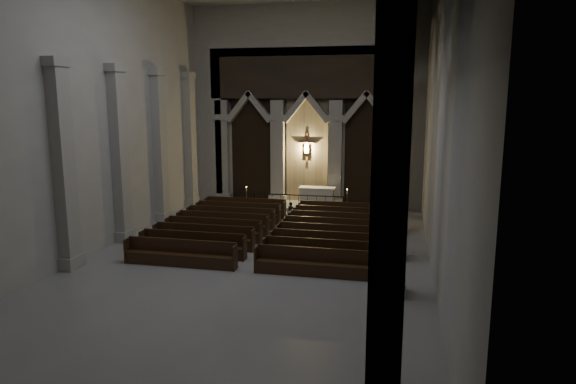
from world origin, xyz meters
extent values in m
plane|color=gray|center=(0.00, 0.00, 0.00)|extent=(24.00, 24.00, 0.00)
cube|color=#B0ADA4|center=(0.00, 12.00, 6.00)|extent=(14.00, 0.10, 12.00)
cube|color=#B0ADA4|center=(0.00, -12.00, 6.00)|extent=(14.00, 0.10, 12.00)
cube|color=#B0ADA4|center=(-7.00, 0.00, 6.00)|extent=(0.10, 24.00, 12.00)
cube|color=#B0ADA4|center=(7.00, 0.00, 6.00)|extent=(0.10, 24.00, 12.00)
cube|color=#A7A59C|center=(-5.40, 11.50, 3.20)|extent=(0.80, 0.50, 6.40)
cube|color=#A7A59C|center=(-5.40, 11.50, 0.25)|extent=(1.05, 0.70, 0.50)
cube|color=#A7A59C|center=(-5.40, 11.50, 5.35)|extent=(1.00, 0.65, 0.35)
cube|color=#A7A59C|center=(-1.80, 11.50, 3.20)|extent=(0.80, 0.50, 6.40)
cube|color=#A7A59C|center=(-1.80, 11.50, 0.25)|extent=(1.05, 0.70, 0.50)
cube|color=#A7A59C|center=(-1.80, 11.50, 5.35)|extent=(1.00, 0.65, 0.35)
cube|color=#A7A59C|center=(1.80, 11.50, 3.20)|extent=(0.80, 0.50, 6.40)
cube|color=#A7A59C|center=(1.80, 11.50, 0.25)|extent=(1.05, 0.70, 0.50)
cube|color=#A7A59C|center=(1.80, 11.50, 5.35)|extent=(1.00, 0.65, 0.35)
cube|color=#A7A59C|center=(5.40, 11.50, 3.20)|extent=(0.80, 0.50, 6.40)
cube|color=#A7A59C|center=(5.40, 11.50, 0.25)|extent=(1.05, 0.70, 0.50)
cube|color=#A7A59C|center=(5.40, 11.50, 5.35)|extent=(1.00, 0.65, 0.35)
cube|color=black|center=(-3.60, 11.85, 3.50)|extent=(2.60, 0.15, 7.00)
cube|color=tan|center=(0.00, 11.85, 3.50)|extent=(2.60, 0.15, 7.00)
cube|color=black|center=(3.60, 11.85, 3.50)|extent=(2.60, 0.15, 7.00)
cube|color=black|center=(0.00, 11.50, 8.00)|extent=(12.00, 0.50, 3.00)
cube|color=#A7A59C|center=(-6.20, 11.50, 4.50)|extent=(1.60, 0.50, 9.00)
cube|color=#A7A59C|center=(6.20, 11.50, 4.50)|extent=(1.60, 0.50, 9.00)
cube|color=#A7A59C|center=(0.00, 11.50, 10.50)|extent=(14.00, 0.50, 3.00)
plane|color=#FFD372|center=(0.00, 11.82, 3.50)|extent=(1.50, 0.00, 1.50)
cube|color=brown|center=(0.00, 11.73, 3.50)|extent=(0.13, 0.08, 1.80)
cube|color=brown|center=(0.00, 11.73, 3.85)|extent=(1.10, 0.08, 0.13)
cube|color=#A47F60|center=(0.00, 11.67, 3.45)|extent=(0.26, 0.10, 0.60)
sphere|color=#A47F60|center=(0.00, 11.67, 3.85)|extent=(0.17, 0.17, 0.17)
cylinder|color=#A47F60|center=(-0.26, 11.67, 3.82)|extent=(0.45, 0.08, 0.08)
cylinder|color=#A47F60|center=(0.26, 11.67, 3.82)|extent=(0.45, 0.08, 0.08)
cube|color=#A7A59C|center=(5.50, 9.50, 0.25)|extent=(1.00, 1.00, 0.50)
cylinder|color=#A7A59C|center=(5.50, 9.50, 4.00)|extent=(0.70, 0.70, 7.50)
cube|color=#A7A59C|center=(5.50, 9.50, 7.85)|extent=(0.95, 0.95, 0.35)
cube|color=#A7A59C|center=(5.50, 5.50, 0.25)|extent=(1.00, 1.00, 0.50)
cylinder|color=#A7A59C|center=(5.50, 5.50, 4.00)|extent=(0.70, 0.70, 7.50)
cube|color=#A7A59C|center=(5.50, 5.50, 7.85)|extent=(0.95, 0.95, 0.35)
cube|color=#A7A59C|center=(5.50, 1.50, 0.25)|extent=(1.00, 1.00, 0.50)
cylinder|color=#A7A59C|center=(5.50, 1.50, 4.00)|extent=(0.70, 0.70, 7.50)
cube|color=#A7A59C|center=(5.50, 1.50, 7.85)|extent=(0.95, 0.95, 0.35)
cube|color=#A7A59C|center=(5.50, -2.50, 0.25)|extent=(1.00, 1.00, 0.50)
cylinder|color=#A7A59C|center=(5.50, -2.50, 4.00)|extent=(0.70, 0.70, 7.50)
cube|color=#A7A59C|center=(5.50, -2.50, 7.85)|extent=(0.95, 0.95, 0.35)
cube|color=#A7A59C|center=(5.50, 11.40, 4.60)|extent=(0.55, 1.20, 9.20)
cube|color=#A7A59C|center=(5.50, -11.40, 4.60)|extent=(0.55, 1.20, 9.20)
cube|color=#A7A59C|center=(-6.75, 9.50, 0.25)|extent=(0.60, 1.00, 0.50)
cube|color=#A7A59C|center=(-6.75, 9.50, 4.00)|extent=(0.50, 0.80, 7.50)
cube|color=#A7A59C|center=(-6.75, 9.50, 7.85)|extent=(0.60, 1.00, 0.35)
cube|color=#A7A59C|center=(-6.75, 5.50, 0.25)|extent=(0.60, 1.00, 0.50)
cube|color=#A7A59C|center=(-6.75, 5.50, 4.00)|extent=(0.50, 0.80, 7.50)
cube|color=#A7A59C|center=(-6.75, 5.50, 7.85)|extent=(0.60, 1.00, 0.35)
cube|color=#A7A59C|center=(-6.75, 1.50, 0.25)|extent=(0.60, 1.00, 0.50)
cube|color=#A7A59C|center=(-6.75, 1.50, 4.00)|extent=(0.50, 0.80, 7.50)
cube|color=#A7A59C|center=(-6.75, 1.50, 7.85)|extent=(0.60, 1.00, 0.35)
cube|color=#A7A59C|center=(-6.75, -2.50, 0.25)|extent=(0.60, 1.00, 0.50)
cube|color=#A7A59C|center=(-6.75, -2.50, 4.00)|extent=(0.50, 0.80, 7.50)
cube|color=#A7A59C|center=(-6.75, -2.50, 7.85)|extent=(0.60, 1.00, 0.35)
cube|color=#A7A59C|center=(0.00, 10.60, 0.07)|extent=(8.50, 2.60, 0.15)
cube|color=beige|center=(0.86, 10.55, 0.68)|extent=(2.01, 0.78, 1.06)
cube|color=white|center=(0.86, 10.55, 1.23)|extent=(2.17, 0.87, 0.04)
cube|color=black|center=(0.00, 9.12, 1.00)|extent=(5.25, 0.05, 0.05)
cube|color=black|center=(-2.63, 9.12, 0.53)|extent=(0.09, 0.09, 1.05)
cube|color=black|center=(2.63, 9.12, 0.53)|extent=(0.09, 0.09, 1.05)
cylinder|color=black|center=(-2.10, 9.12, 0.49)|extent=(0.02, 0.02, 0.97)
cylinder|color=black|center=(-1.58, 9.12, 0.49)|extent=(0.02, 0.02, 0.97)
cylinder|color=black|center=(-1.05, 9.12, 0.49)|extent=(0.02, 0.02, 0.97)
cylinder|color=black|center=(-0.53, 9.12, 0.49)|extent=(0.02, 0.02, 0.97)
cylinder|color=black|center=(0.00, 9.12, 0.49)|extent=(0.02, 0.02, 0.97)
cylinder|color=black|center=(0.53, 9.12, 0.49)|extent=(0.02, 0.02, 0.97)
cylinder|color=black|center=(1.05, 9.12, 0.49)|extent=(0.02, 0.02, 0.97)
cylinder|color=black|center=(1.58, 9.12, 0.49)|extent=(0.02, 0.02, 0.97)
cylinder|color=black|center=(2.10, 9.12, 0.49)|extent=(0.02, 0.02, 0.97)
cylinder|color=#985F2E|center=(-3.20, 9.32, 0.02)|extent=(0.23, 0.23, 0.05)
cylinder|color=#985F2E|center=(-3.20, 9.32, 0.57)|extent=(0.03, 0.03, 1.09)
cylinder|color=#985F2E|center=(-3.20, 9.32, 1.11)|extent=(0.11, 0.11, 0.02)
cylinder|color=#F3E7CC|center=(-3.20, 9.32, 1.21)|extent=(0.05, 0.05, 0.19)
sphere|color=#FFC459|center=(-3.20, 9.32, 1.32)|extent=(0.04, 0.04, 0.04)
cylinder|color=#985F2E|center=(2.80, 9.06, 0.03)|extent=(0.25, 0.25, 0.05)
cylinder|color=#985F2E|center=(2.80, 9.06, 0.62)|extent=(0.04, 0.04, 1.20)
cylinder|color=#985F2E|center=(2.80, 9.06, 1.22)|extent=(0.12, 0.12, 0.02)
cylinder|color=#F3E7CC|center=(2.80, 9.06, 1.33)|extent=(0.05, 0.05, 0.21)
sphere|color=#FFC459|center=(2.80, 9.06, 1.46)|extent=(0.05, 0.05, 0.05)
cube|color=black|center=(-2.70, 7.35, 0.24)|extent=(4.56, 0.43, 0.49)
cube|color=black|center=(-2.70, 7.56, 0.76)|extent=(4.56, 0.08, 0.54)
cube|color=black|center=(-4.98, 7.35, 0.49)|extent=(0.07, 0.49, 0.98)
cube|color=black|center=(-0.42, 7.35, 0.49)|extent=(0.07, 0.49, 0.98)
cube|color=black|center=(2.70, 7.35, 0.24)|extent=(4.56, 0.43, 0.49)
cube|color=black|center=(2.70, 7.56, 0.76)|extent=(4.56, 0.08, 0.54)
cube|color=black|center=(0.42, 7.35, 0.49)|extent=(0.07, 0.49, 0.98)
cube|color=black|center=(4.98, 7.35, 0.49)|extent=(0.07, 0.49, 0.98)
cube|color=black|center=(-2.70, 6.11, 0.24)|extent=(4.56, 0.43, 0.49)
cube|color=black|center=(-2.70, 6.31, 0.76)|extent=(4.56, 0.08, 0.54)
cube|color=black|center=(-4.98, 6.11, 0.49)|extent=(0.07, 0.49, 0.98)
cube|color=black|center=(-0.42, 6.11, 0.49)|extent=(0.07, 0.49, 0.98)
cube|color=black|center=(2.70, 6.11, 0.24)|extent=(4.56, 0.43, 0.49)
cube|color=black|center=(2.70, 6.31, 0.76)|extent=(4.56, 0.08, 0.54)
cube|color=black|center=(0.42, 6.11, 0.49)|extent=(0.07, 0.49, 0.98)
cube|color=black|center=(4.98, 6.11, 0.49)|extent=(0.07, 0.49, 0.98)
cube|color=black|center=(-2.70, 4.86, 0.24)|extent=(4.56, 0.43, 0.49)
cube|color=black|center=(-2.70, 5.07, 0.76)|extent=(4.56, 0.08, 0.54)
cube|color=black|center=(-4.98, 4.86, 0.49)|extent=(0.07, 0.49, 0.98)
cube|color=black|center=(-0.42, 4.86, 0.49)|extent=(0.07, 0.49, 0.98)
cube|color=black|center=(2.70, 4.86, 0.24)|extent=(4.56, 0.43, 0.49)
cube|color=black|center=(2.70, 5.07, 0.76)|extent=(4.56, 0.08, 0.54)
cube|color=black|center=(0.42, 4.86, 0.49)|extent=(0.07, 0.49, 0.98)
cube|color=black|center=(4.98, 4.86, 0.49)|extent=(0.07, 0.49, 0.98)
cube|color=black|center=(-2.70, 3.62, 0.24)|extent=(4.56, 0.43, 0.49)
cube|color=black|center=(-2.70, 3.83, 0.76)|extent=(4.56, 0.08, 0.54)
cube|color=black|center=(-4.98, 3.62, 0.49)|extent=(0.07, 0.49, 0.98)
cube|color=black|center=(-0.42, 3.62, 0.49)|extent=(0.07, 0.49, 0.98)
cube|color=black|center=(2.70, 3.62, 0.24)|extent=(4.56, 0.43, 0.49)
cube|color=black|center=(2.70, 3.83, 0.76)|extent=(4.56, 0.08, 0.54)
cube|color=black|center=(0.42, 3.62, 0.49)|extent=(0.07, 0.49, 0.98)
cube|color=black|center=(4.98, 3.62, 0.49)|extent=(0.07, 0.49, 0.98)
cube|color=black|center=(-2.70, 2.38, 0.24)|extent=(4.56, 0.43, 0.49)
cube|color=black|center=(-2.70, 2.58, 0.76)|extent=(4.56, 0.08, 0.54)
cube|color=black|center=(-4.98, 2.38, 0.49)|extent=(0.07, 0.49, 0.98)
cube|color=black|center=(-0.42, 2.38, 0.49)|extent=(0.07, 0.49, 0.98)
cube|color=black|center=(2.70, 2.38, 0.24)|extent=(4.56, 0.43, 0.49)
cube|color=black|center=(2.70, 2.58, 0.76)|extent=(4.56, 0.08, 0.54)
cube|color=black|center=(0.42, 2.38, 0.49)|extent=(0.07, 0.49, 0.98)
cube|color=black|center=(4.98, 2.38, 0.49)|extent=(0.07, 0.49, 0.98)
cube|color=black|center=(-2.70, 1.13, 0.24)|extent=(4.56, 0.43, 0.49)
cube|color=black|center=(-2.70, 1.34, 0.76)|extent=(4.56, 0.08, 0.54)
cube|color=black|center=(-4.98, 1.13, 0.49)|extent=(0.07, 0.49, 0.98)
cube|color=black|center=(-0.42, 1.13, 0.49)|extent=(0.07, 0.49, 0.98)
cube|color=black|center=(2.70, 1.13, 0.24)|extent=(4.56, 0.43, 0.49)
cube|color=black|center=(2.70, 1.34, 0.76)|extent=(4.56, 0.08, 0.54)
cube|color=black|center=(0.42, 1.13, 0.49)|extent=(0.07, 0.49, 0.98)
cube|color=black|center=(4.98, 1.13, 0.49)|extent=(0.07, 0.49, 0.98)
cube|color=black|center=(-2.70, -0.11, 0.24)|extent=(4.56, 0.43, 0.49)
cube|color=black|center=(-2.70, 0.10, 0.76)|extent=(4.56, 0.08, 0.54)
cube|color=black|center=(-4.98, -0.11, 0.49)|extent=(0.07, 0.49, 0.98)
cube|color=black|center=(-0.42, -0.11, 0.49)|extent=(0.07, 0.49, 0.98)
cube|color=black|center=(2.70, -0.11, 0.24)|extent=(4.56, 0.43, 0.49)
cube|color=black|center=(2.70, 0.10, 0.76)|extent=(4.56, 0.08, 0.54)
cube|color=black|center=(0.42, -0.11, 0.49)|extent=(0.07, 0.49, 0.98)
cube|color=black|center=(4.98, -0.11, 0.49)|extent=(0.07, 0.49, 0.98)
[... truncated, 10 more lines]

